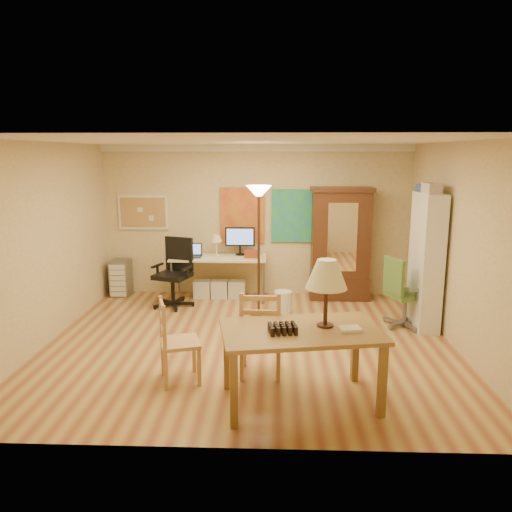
{
  "coord_description": "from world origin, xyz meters",
  "views": [
    {
      "loc": [
        0.34,
        -6.45,
        2.54
      ],
      "look_at": [
        0.08,
        0.3,
        1.15
      ],
      "focal_mm": 35.0,
      "sensor_mm": 36.0,
      "label": 1
    }
  ],
  "objects_px": {
    "office_chair_black": "(174,288)",
    "office_chair_green": "(403,308)",
    "armoire": "(340,251)",
    "computer_desk": "(221,273)",
    "dining_table": "(310,314)",
    "bookshelf": "(426,262)"
  },
  "relations": [
    {
      "from": "office_chair_black",
      "to": "office_chair_green",
      "type": "distance_m",
      "value": 3.72
    },
    {
      "from": "armoire",
      "to": "computer_desk",
      "type": "bearing_deg",
      "value": -177.81
    },
    {
      "from": "dining_table",
      "to": "computer_desk",
      "type": "xyz_separation_m",
      "value": [
        -1.32,
        3.76,
        -0.49
      ]
    },
    {
      "from": "dining_table",
      "to": "armoire",
      "type": "xyz_separation_m",
      "value": [
        0.79,
        3.84,
        -0.09
      ]
    },
    {
      "from": "office_chair_green",
      "to": "armoire",
      "type": "relative_size",
      "value": 0.54
    },
    {
      "from": "dining_table",
      "to": "office_chair_black",
      "type": "height_order",
      "value": "dining_table"
    },
    {
      "from": "office_chair_black",
      "to": "office_chair_green",
      "type": "xyz_separation_m",
      "value": [
        3.61,
        -0.9,
        -0.03
      ]
    },
    {
      "from": "office_chair_green",
      "to": "armoire",
      "type": "bearing_deg",
      "value": 116.98
    },
    {
      "from": "armoire",
      "to": "dining_table",
      "type": "bearing_deg",
      "value": -101.61
    },
    {
      "from": "office_chair_green",
      "to": "computer_desk",
      "type": "bearing_deg",
      "value": 153.82
    },
    {
      "from": "office_chair_green",
      "to": "bookshelf",
      "type": "bearing_deg",
      "value": 1.47
    },
    {
      "from": "dining_table",
      "to": "armoire",
      "type": "relative_size",
      "value": 0.88
    },
    {
      "from": "armoire",
      "to": "office_chair_black",
      "type": "bearing_deg",
      "value": -168.39
    },
    {
      "from": "dining_table",
      "to": "bookshelf",
      "type": "distance_m",
      "value": 2.99
    },
    {
      "from": "office_chair_black",
      "to": "bookshelf",
      "type": "height_order",
      "value": "bookshelf"
    },
    {
      "from": "office_chair_green",
      "to": "bookshelf",
      "type": "xyz_separation_m",
      "value": [
        0.3,
        0.01,
        0.71
      ]
    },
    {
      "from": "office_chair_black",
      "to": "armoire",
      "type": "distance_m",
      "value": 2.96
    },
    {
      "from": "armoire",
      "to": "office_chair_green",
      "type": "bearing_deg",
      "value": -63.02
    },
    {
      "from": "dining_table",
      "to": "computer_desk",
      "type": "height_order",
      "value": "dining_table"
    },
    {
      "from": "office_chair_green",
      "to": "dining_table",
      "type": "bearing_deg",
      "value": -123.38
    },
    {
      "from": "office_chair_black",
      "to": "office_chair_green",
      "type": "bearing_deg",
      "value": -14.06
    },
    {
      "from": "office_chair_black",
      "to": "bookshelf",
      "type": "relative_size",
      "value": 0.58
    }
  ]
}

